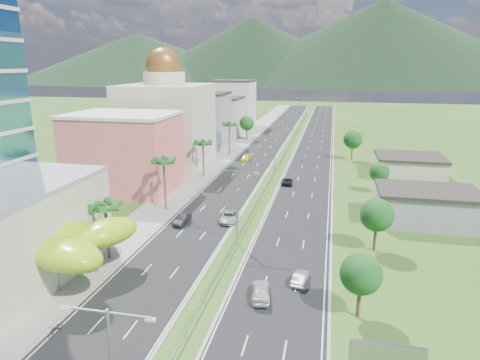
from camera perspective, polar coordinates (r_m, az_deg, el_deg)
The scene contains 34 objects.
ground at distance 52.99m, azimuth -2.86°, elevation -12.85°, with size 500.00×500.00×0.00m, color #2D5119.
road_left at distance 138.79m, azimuth 3.74°, elevation 4.91°, with size 11.00×260.00×0.04m, color black.
road_right at distance 137.45m, azimuth 9.96°, elevation 4.61°, with size 11.00×260.00×0.04m, color black.
sidewalk_left at distance 140.45m, azimuth -0.11°, elevation 5.08°, with size 7.00×260.00×0.12m, color gray.
median_guardrail at distance 120.21m, azimuth 6.01°, elevation 3.53°, with size 0.10×216.06×0.76m.
streetlight_median_b at distance 59.31m, azimuth -0.45°, elevation -2.61°, with size 6.04×0.25×11.00m.
streetlight_median_c at distance 97.59m, azimuth 4.68°, elevation 4.48°, with size 6.04×0.25×11.00m.
streetlight_median_d at distance 141.79m, azimuth 7.12°, elevation 7.80°, with size 6.04×0.25×11.00m.
streetlight_median_e at distance 186.38m, azimuth 8.41°, elevation 9.53°, with size 6.04×0.25×11.00m.
lime_canopy at distance 55.96m, azimuth -24.43°, elevation -7.08°, with size 18.00×15.00×7.40m.
pink_shophouse at distance 88.73m, azimuth -15.20°, elevation 3.40°, with size 20.00×15.00×15.00m, color #CF5F55.
domed_building at distance 108.75m, azimuth -9.82°, elevation 7.88°, with size 20.00×20.00×28.70m.
midrise_grey at distance 132.21m, azimuth -5.32°, elevation 7.86°, with size 16.00×15.00×16.00m, color gray.
midrise_beige at distance 153.36m, azimuth -2.84°, elevation 8.37°, with size 16.00×15.00×13.00m, color #B8AD98.
midrise_white at distance 175.29m, azimuth -0.89°, elevation 10.07°, with size 16.00×15.00×18.00m, color silver.
shed_near at distance 75.24m, azimuth 23.59°, elevation -3.41°, with size 15.00×10.00×5.00m, color gray.
shed_far at distance 104.15m, azimuth 21.60°, elevation 1.58°, with size 14.00×12.00×4.40m, color #B8AD98.
palm_tree_b at distance 57.55m, azimuth -17.54°, elevation -3.59°, with size 3.60×3.60×8.10m.
palm_tree_c at distance 74.47m, azimuth -10.14°, elevation 2.27°, with size 3.60×3.60×9.60m.
palm_tree_d at distance 95.88m, azimuth -4.96°, elevation 4.77°, with size 3.60×3.60×8.60m.
palm_tree_e at distance 119.56m, azimuth -1.45°, elevation 7.28°, with size 3.60×3.60×9.40m.
leafy_tree_lfar at distance 144.12m, azimuth 0.91°, elevation 7.57°, with size 4.90×4.90×8.05m.
leafy_tree_ra at distance 45.03m, azimuth 15.83°, elevation -12.00°, with size 4.20×4.20×6.90m.
leafy_tree_rb at distance 60.78m, azimuth 17.80°, elevation -4.48°, with size 4.55×4.55×7.47m.
leafy_tree_rc at distance 88.07m, azimuth 18.09°, elevation 1.00°, with size 3.85×3.85×6.33m.
leafy_tree_rd at distance 116.84m, azimuth 14.81°, elevation 5.24°, with size 4.90×4.90×8.05m.
mountain_ridge at distance 497.99m, azimuth 18.01°, elevation 11.71°, with size 860.00×140.00×90.00m, color black, non-canonical shape.
car_dark_left at distance 69.51m, azimuth -7.72°, elevation -5.21°, with size 1.59×4.56×1.50m, color black.
car_silver_mid_left at distance 69.90m, azimuth -1.46°, elevation -4.93°, with size 2.59×5.61×1.56m, color #9B9DA2.
car_yellow_far_left at distance 113.26m, azimuth 0.79°, elevation 2.95°, with size 1.99×4.89×1.42m, color yellow.
car_white_near_right at distance 48.44m, azimuth 2.78°, elevation -14.56°, with size 2.00×4.97×1.69m, color silver.
car_silver_right at distance 51.90m, azimuth 8.01°, elevation -12.76°, with size 1.39×4.00×1.32m, color #A4A6AC.
car_dark_far_right at distance 91.75m, azimuth 6.27°, elevation -0.14°, with size 2.16×4.70×1.30m, color black.
motorcycle at distance 46.46m, azimuth -23.36°, elevation -17.60°, with size 0.63×2.08×1.33m, color black.
Camera 1 is at (12.33, -45.07, 24.99)m, focal length 32.00 mm.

